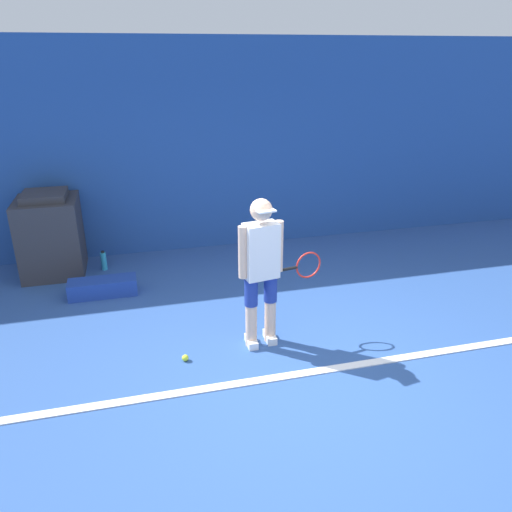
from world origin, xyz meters
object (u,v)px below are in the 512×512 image
object	(u,v)px
tennis_player	(262,267)
covered_chair	(51,235)
equipment_bag	(103,287)
water_bottle	(104,261)
tennis_ball	(185,358)

from	to	relation	value
tennis_player	covered_chair	world-z (taller)	tennis_player
equipment_bag	water_bottle	size ratio (longest dim) A/B	3.00
water_bottle	tennis_ball	bearing A→B (deg)	-71.91
tennis_player	covered_chair	xyz separation A→B (m)	(-2.34, 2.50, -0.33)
covered_chair	water_bottle	distance (m)	0.79
tennis_player	covered_chair	distance (m)	3.44
tennis_ball	equipment_bag	distance (m)	1.93
covered_chair	equipment_bag	size ratio (longest dim) A/B	1.38
tennis_player	covered_chair	size ratio (longest dim) A/B	1.37
tennis_ball	water_bottle	xyz separation A→B (m)	(-0.84, 2.57, 0.10)
equipment_bag	water_bottle	xyz separation A→B (m)	(-0.00, 0.83, 0.02)
tennis_player	tennis_ball	distance (m)	1.20
equipment_bag	water_bottle	world-z (taller)	water_bottle
covered_chair	water_bottle	world-z (taller)	covered_chair
equipment_bag	covered_chair	bearing A→B (deg)	126.05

